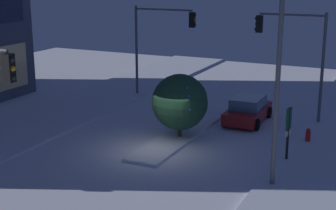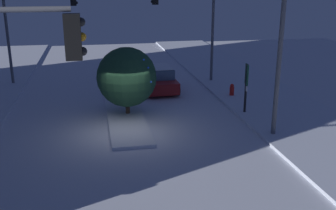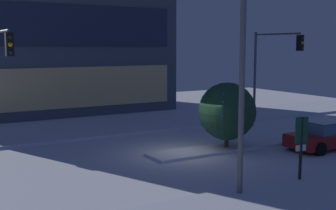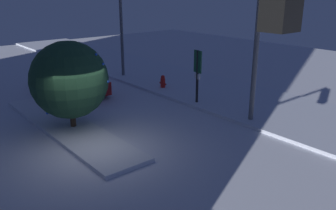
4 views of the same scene
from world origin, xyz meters
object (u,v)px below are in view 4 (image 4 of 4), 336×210
at_px(traffic_light_corner_far_left, 29,155).
at_px(fire_hydrant, 163,83).
at_px(traffic_light_corner_near_right, 96,4).
at_px(car_near, 75,80).
at_px(parking_info_sign, 198,71).
at_px(decorated_tree_median, 69,80).

height_order(traffic_light_corner_far_left, fire_hydrant, traffic_light_corner_far_left).
distance_m(traffic_light_corner_far_left, traffic_light_corner_near_right, 18.62).
bearing_deg(traffic_light_corner_near_right, car_near, 29.91).
bearing_deg(traffic_light_corner_near_right, parking_info_sign, 100.49).
height_order(parking_info_sign, decorated_tree_median, decorated_tree_median).
distance_m(car_near, parking_info_sign, 6.63).
xyz_separation_m(car_near, parking_info_sign, (-5.52, -3.55, 0.95)).
bearing_deg(fire_hydrant, traffic_light_corner_near_right, 23.90).
bearing_deg(decorated_tree_median, parking_info_sign, -98.84).
bearing_deg(traffic_light_corner_far_left, parking_info_sign, 40.70).
distance_m(car_near, traffic_light_corner_far_left, 16.76).
distance_m(fire_hydrant, decorated_tree_median, 6.84).
xyz_separation_m(car_near, decorated_tree_median, (-4.60, 2.33, 1.30)).
relative_size(traffic_light_corner_far_left, parking_info_sign, 2.37).
xyz_separation_m(fire_hydrant, parking_info_sign, (-3.06, 0.41, 1.26)).
xyz_separation_m(car_near, traffic_light_corner_far_left, (-14.73, 7.15, 3.57)).
bearing_deg(fire_hydrant, decorated_tree_median, 108.80).
height_order(traffic_light_corner_near_right, fire_hydrant, traffic_light_corner_near_right).
distance_m(traffic_light_corner_far_left, parking_info_sign, 14.36).
distance_m(fire_hydrant, parking_info_sign, 3.33).
bearing_deg(parking_info_sign, car_near, -47.48).
xyz_separation_m(traffic_light_corner_far_left, traffic_light_corner_near_right, (16.05, -9.44, 0.18)).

